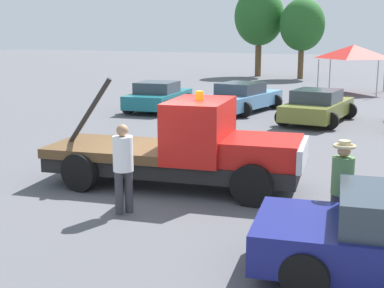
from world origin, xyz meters
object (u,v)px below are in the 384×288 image
object	(u,v)px
person_near_truck	(342,182)
canopy_tent_red	(353,52)
tow_truck	(187,149)
tree_center	(259,17)
parked_car_teal	(158,96)
tree_left	(302,25)
parked_car_skyblue	(242,97)
person_at_hood	(123,163)
parked_car_olive	(317,106)

from	to	relation	value
person_near_truck	canopy_tent_red	world-z (taller)	canopy_tent_red
tow_truck	tree_center	bearing A→B (deg)	96.28
parked_car_teal	tree_left	distance (m)	20.36
tow_truck	person_near_truck	bearing A→B (deg)	-34.34
canopy_tent_red	tree_left	distance (m)	10.35
person_near_truck	parked_car_skyblue	world-z (taller)	person_near_truck
tow_truck	person_at_hood	distance (m)	2.23
tow_truck	person_at_hood	world-z (taller)	tow_truck
parked_car_skyblue	parked_car_olive	xyz separation A→B (m)	(3.78, -1.53, -0.00)
person_at_hood	canopy_tent_red	bearing A→B (deg)	117.57
tow_truck	parked_car_teal	size ratio (longest dim) A/B	1.36
person_at_hood	parked_car_skyblue	world-z (taller)	person_at_hood
person_at_hood	tree_left	xyz separation A→B (m)	(-5.08, 32.95, 3.09)
parked_car_olive	parked_car_teal	bearing A→B (deg)	91.23
parked_car_skyblue	tree_left	size ratio (longest dim) A/B	0.79
tow_truck	parked_car_teal	world-z (taller)	tow_truck
parked_car_olive	tree_left	xyz separation A→B (m)	(-5.99, 20.25, 3.48)
parked_car_skyblue	tree_left	distance (m)	19.17
parked_car_olive	tree_left	distance (m)	21.40
person_at_hood	parked_car_olive	distance (m)	12.74
parked_car_skyblue	canopy_tent_red	size ratio (longest dim) A/B	1.45
parked_car_skyblue	tree_center	bearing A→B (deg)	23.54
parked_car_teal	canopy_tent_red	distance (m)	13.33
tree_center	tow_truck	bearing A→B (deg)	-73.81
parked_car_skyblue	tree_center	distance (m)	21.03
tow_truck	person_at_hood	size ratio (longest dim) A/B	3.45
person_at_hood	canopy_tent_red	xyz separation A→B (m)	(0.29, 24.26, 1.41)
person_at_hood	parked_car_teal	bearing A→B (deg)	144.97
canopy_tent_red	person_near_truck	bearing A→B (deg)	-80.84
canopy_tent_red	tree_center	size ratio (longest dim) A/B	0.47
canopy_tent_red	tree_left	world-z (taller)	tree_left
parked_car_teal	parked_car_skyblue	xyz separation A→B (m)	(3.64, 1.29, 0.00)
person_at_hood	parked_car_skyblue	size ratio (longest dim) A/B	0.37
tree_center	parked_car_olive	bearing A→B (deg)	-65.20
parked_car_teal	tree_center	bearing A→B (deg)	-1.80
parked_car_teal	tree_center	size ratio (longest dim) A/B	0.63
parked_car_teal	canopy_tent_red	size ratio (longest dim) A/B	1.35
person_near_truck	person_at_hood	bearing A→B (deg)	77.36
parked_car_skyblue	parked_car_teal	bearing A→B (deg)	115.99
parked_car_olive	tree_center	bearing A→B (deg)	27.85
tow_truck	tree_left	xyz separation A→B (m)	(-5.39, 30.74, 3.23)
tree_left	tree_center	bearing A→B (deg)	165.57
parked_car_skyblue	tree_left	xyz separation A→B (m)	(-2.21, 18.72, 3.48)
canopy_tent_red	parked_car_skyblue	bearing A→B (deg)	-107.46
person_near_truck	person_at_hood	xyz separation A→B (m)	(-4.13, -0.47, 0.00)
parked_car_teal	parked_car_olive	bearing A→B (deg)	-100.12
parked_car_skyblue	tree_center	size ratio (longest dim) A/B	0.68
tree_left	person_at_hood	bearing A→B (deg)	-81.24
person_at_hood	tree_center	bearing A→B (deg)	132.96
person_at_hood	canopy_tent_red	world-z (taller)	canopy_tent_red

